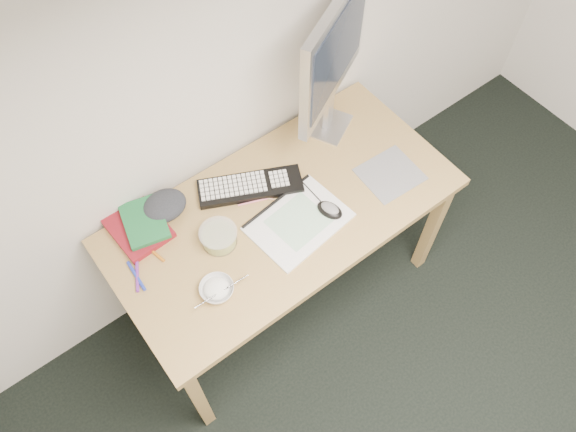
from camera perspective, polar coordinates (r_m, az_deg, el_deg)
name	(u,v)px	position (r m, az deg, el deg)	size (l,w,h in m)	color
desk	(283,220)	(2.29, -0.53, -0.42)	(1.40, 0.70, 0.75)	#A1834A
mousepad	(390,174)	(2.35, 10.33, 4.21)	(0.23, 0.21, 0.00)	gray
sketchpad	(299,222)	(2.18, 1.08, -0.59)	(0.37, 0.27, 0.01)	white
keyboard	(250,187)	(2.27, -3.85, 3.00)	(0.42, 0.13, 0.02)	black
monitor	(334,55)	(2.20, 4.65, 16.01)	(0.50, 0.29, 0.64)	silver
mouse	(330,208)	(2.19, 4.28, 0.78)	(0.07, 0.11, 0.04)	black
rice_bowl	(217,290)	(2.05, -7.23, -7.42)	(0.13, 0.13, 0.04)	white
chopsticks	(222,291)	(2.02, -6.75, -7.60)	(0.02, 0.02, 0.21)	#B4B3B6
fruit_tub	(219,237)	(2.13, -7.04, -2.13)	(0.15, 0.15, 0.07)	gold
book_red	(137,227)	(2.24, -15.08, -1.06)	(0.19, 0.26, 0.03)	maroon
book_green	(144,221)	(2.22, -14.38, -0.54)	(0.15, 0.21, 0.02)	#196533
cloth_lump	(164,206)	(2.24, -12.44, 1.02)	(0.15, 0.12, 0.06)	#26272D
pencil_pink	(262,200)	(2.24, -2.62, 1.67)	(0.01, 0.01, 0.20)	pink
pencil_tan	(271,199)	(2.24, -1.71, 1.73)	(0.01, 0.01, 0.19)	tan
pencil_black	(278,186)	(2.28, -1.02, 3.03)	(0.01, 0.01, 0.17)	black
marker_blue	(136,276)	(2.14, -15.16, -5.90)	(0.01, 0.01, 0.14)	#2033B1
marker_orange	(153,252)	(2.17, -13.57, -3.54)	(0.01, 0.01, 0.12)	#C77017
marker_purple	(137,275)	(2.14, -15.08, -5.77)	(0.01, 0.01, 0.14)	#6C2792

